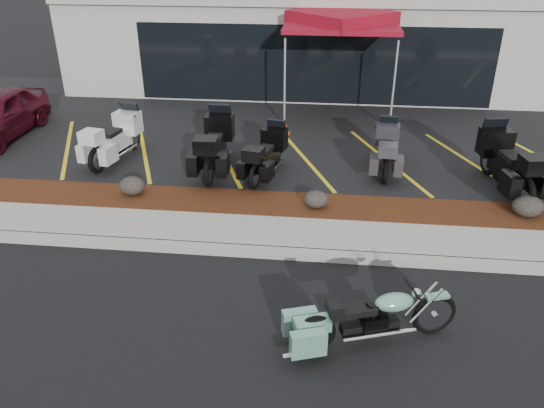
# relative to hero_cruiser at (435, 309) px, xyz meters

# --- Properties ---
(ground) EXTENTS (90.00, 90.00, 0.00)m
(ground) POSITION_rel_hero_cruiser_xyz_m (-2.36, 1.00, -0.47)
(ground) COLOR black
(ground) RESTS_ON ground
(curb) EXTENTS (24.00, 0.25, 0.15)m
(curb) POSITION_rel_hero_cruiser_xyz_m (-2.36, 1.90, -0.39)
(curb) COLOR gray
(curb) RESTS_ON ground
(sidewalk) EXTENTS (24.00, 1.20, 0.15)m
(sidewalk) POSITION_rel_hero_cruiser_xyz_m (-2.36, 2.60, -0.39)
(sidewalk) COLOR gray
(sidewalk) RESTS_ON ground
(mulch_bed) EXTENTS (24.00, 1.20, 0.16)m
(mulch_bed) POSITION_rel_hero_cruiser_xyz_m (-2.36, 3.80, -0.39)
(mulch_bed) COLOR #32190B
(mulch_bed) RESTS_ON ground
(upper_lot) EXTENTS (26.00, 9.60, 0.15)m
(upper_lot) POSITION_rel_hero_cruiser_xyz_m (-2.36, 9.20, -0.39)
(upper_lot) COLOR black
(upper_lot) RESTS_ON ground
(dealership_building) EXTENTS (18.00, 8.16, 4.00)m
(dealership_building) POSITION_rel_hero_cruiser_xyz_m (-2.36, 15.47, 1.54)
(dealership_building) COLOR gray
(dealership_building) RESTS_ON ground
(boulder_left) EXTENTS (0.59, 0.49, 0.42)m
(boulder_left) POSITION_rel_hero_cruiser_xyz_m (-6.10, 3.90, -0.10)
(boulder_left) COLOR black
(boulder_left) RESTS_ON mulch_bed
(boulder_mid) EXTENTS (0.53, 0.44, 0.38)m
(boulder_mid) POSITION_rel_hero_cruiser_xyz_m (-1.92, 3.72, -0.12)
(boulder_mid) COLOR black
(boulder_mid) RESTS_ON mulch_bed
(boulder_right) EXTENTS (0.64, 0.53, 0.45)m
(boulder_right) POSITION_rel_hero_cruiser_xyz_m (2.52, 3.80, -0.08)
(boulder_right) COLOR black
(boulder_right) RESTS_ON mulch_bed
(hero_cruiser) EXTENTS (2.74, 1.48, 0.94)m
(hero_cruiser) POSITION_rel_hero_cruiser_xyz_m (0.00, 0.00, 0.00)
(hero_cruiser) COLOR #67A18B
(hero_cruiser) RESTS_ON ground
(touring_white) EXTENTS (1.31, 2.42, 1.33)m
(touring_white) POSITION_rel_hero_cruiser_xyz_m (-7.05, 6.63, 0.35)
(touring_white) COLOR silver
(touring_white) RESTS_ON upper_lot
(touring_black_front) EXTENTS (1.03, 2.55, 1.47)m
(touring_black_front) POSITION_rel_hero_cruiser_xyz_m (-4.52, 6.34, 0.41)
(touring_black_front) COLOR black
(touring_black_front) RESTS_ON upper_lot
(touring_black_mid) EXTENTS (1.25, 2.23, 1.22)m
(touring_black_mid) POSITION_rel_hero_cruiser_xyz_m (-3.03, 5.99, 0.29)
(touring_black_mid) COLOR black
(touring_black_mid) RESTS_ON upper_lot
(touring_grey) EXTENTS (0.96, 2.14, 1.21)m
(touring_grey) POSITION_rel_hero_cruiser_xyz_m (-0.21, 6.64, 0.29)
(touring_grey) COLOR #323137
(touring_grey) RESTS_ON upper_lot
(touring_black_rear) EXTENTS (1.38, 2.65, 1.46)m
(touring_black_rear) POSITION_rel_hero_cruiser_xyz_m (2.22, 5.96, 0.41)
(touring_black_rear) COLOR black
(touring_black_rear) RESTS_ON upper_lot
(traffic_cone) EXTENTS (0.35, 0.35, 0.44)m
(traffic_cone) POSITION_rel_hero_cruiser_xyz_m (-3.03, 8.38, -0.10)
(traffic_cone) COLOR #EC4407
(traffic_cone) RESTS_ON upper_lot
(popup_canopy) EXTENTS (4.51, 4.51, 3.21)m
(popup_canopy) POSITION_rel_hero_cruiser_xyz_m (-1.49, 10.69, 2.60)
(popup_canopy) COLOR silver
(popup_canopy) RESTS_ON upper_lot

